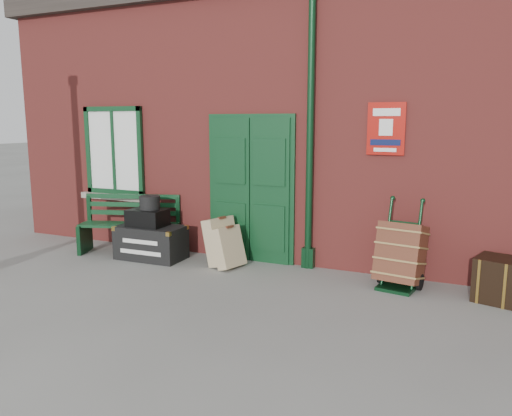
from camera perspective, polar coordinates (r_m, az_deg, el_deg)
The scene contains 10 objects.
ground at distance 6.50m, azimuth -3.63°, elevation -9.44°, with size 80.00×80.00×0.00m, color gray.
station_building at distance 9.37m, azimuth 6.37°, elevation 9.89°, with size 10.30×4.30×4.36m.
bench at distance 8.48m, azimuth -14.15°, elevation -1.65°, with size 1.67×0.97×0.99m.
houdini_trunk at distance 8.07m, azimuth -11.90°, elevation -3.86°, with size 1.05×0.58×0.53m, color black.
strongbox at distance 8.02m, azimuth -12.29°, elevation -1.08°, with size 0.58×0.42×0.26m, color black.
hatbox at distance 7.98m, azimuth -12.05°, elevation 0.61°, with size 0.32×0.32×0.21m, color black.
suitcase_back at distance 7.56m, azimuth -4.00°, elevation -3.79°, with size 0.20×0.50×0.70m, color tan.
suitcase_front at distance 7.40m, azimuth -3.13°, elevation -4.48°, with size 0.18×0.45×0.60m, color tan.
porter_trolley at distance 6.76m, azimuth 16.18°, elevation -5.12°, with size 0.64×0.68×1.15m.
dark_trunk at distance 6.71m, azimuth 27.03°, elevation -7.51°, with size 0.75×0.49×0.54m, color black.
Camera 1 is at (2.88, -5.42, 2.15)m, focal length 35.00 mm.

